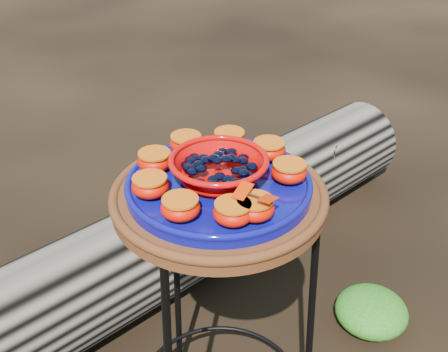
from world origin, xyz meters
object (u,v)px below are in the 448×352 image
cobalt_plate (219,186)px  red_bowl (219,170)px  plant_stand (220,332)px  driftwood_log (218,215)px  terracotta_saucer (219,199)px

cobalt_plate → red_bowl: 0.04m
plant_stand → driftwood_log: size_ratio=0.40×
plant_stand → red_bowl: red_bowl is taller
terracotta_saucer → red_bowl: bearing=0.0°
red_bowl → terracotta_saucer: bearing=0.0°
terracotta_saucer → driftwood_log: terracotta_saucer is taller
plant_stand → red_bowl: 0.43m
red_bowl → cobalt_plate: bearing=0.0°
plant_stand → cobalt_plate: (0.00, 0.00, 0.40)m
terracotta_saucer → driftwood_log: (0.37, 0.61, -0.55)m
terracotta_saucer → cobalt_plate: 0.03m
cobalt_plate → driftwood_log: bearing=58.9°
plant_stand → driftwood_log: 0.74m
plant_stand → red_bowl: size_ratio=3.97×
terracotta_saucer → cobalt_plate: cobalt_plate is taller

